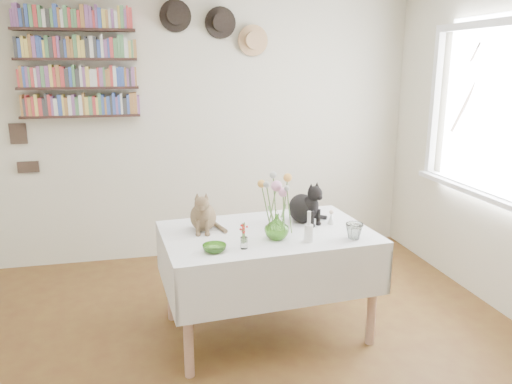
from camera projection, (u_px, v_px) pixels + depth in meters
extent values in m
cube|color=beige|center=(206.00, 128.00, 4.75)|extent=(4.04, 0.04, 2.54)
cube|color=white|center=(492.00, 111.00, 3.73)|extent=(0.01, 1.40, 1.20)
cube|color=white|center=(502.00, 22.00, 3.57)|extent=(0.06, 1.52, 0.06)
cube|color=white|center=(483.00, 192.00, 3.89)|extent=(0.06, 1.52, 0.06)
cube|color=white|center=(437.00, 104.00, 4.42)|extent=(0.06, 0.06, 1.20)
cube|color=white|center=(479.00, 192.00, 3.88)|extent=(0.12, 1.50, 0.04)
cube|color=white|center=(267.00, 235.00, 3.37)|extent=(1.46, 1.00, 0.06)
cylinder|color=tan|center=(188.00, 325.00, 2.95)|extent=(0.06, 0.06, 0.69)
cylinder|color=tan|center=(372.00, 297.00, 3.31)|extent=(0.06, 0.06, 0.69)
cylinder|color=tan|center=(171.00, 276.00, 3.63)|extent=(0.06, 0.06, 0.69)
cylinder|color=tan|center=(325.00, 257.00, 3.98)|extent=(0.06, 0.06, 0.69)
imported|color=#76BC49|center=(277.00, 227.00, 3.20)|extent=(0.19, 0.19, 0.17)
imported|color=#76BC49|center=(214.00, 248.00, 2.99)|extent=(0.17, 0.17, 0.05)
imported|color=white|center=(354.00, 231.00, 3.21)|extent=(0.13, 0.13, 0.11)
cylinder|color=white|center=(309.00, 233.00, 3.15)|extent=(0.06, 0.06, 0.11)
cylinder|color=white|center=(309.00, 218.00, 3.13)|extent=(0.02, 0.02, 0.09)
cylinder|color=white|center=(244.00, 243.00, 3.04)|extent=(0.05, 0.05, 0.07)
cone|color=white|center=(331.00, 219.00, 3.51)|extent=(0.05, 0.05, 0.08)
sphere|color=beige|center=(331.00, 212.00, 3.50)|extent=(0.03, 0.03, 0.03)
cylinder|color=#4C7233|center=(272.00, 209.00, 3.17)|extent=(0.01, 0.01, 0.30)
sphere|color=#E295BF|center=(272.00, 186.00, 3.13)|extent=(0.07, 0.07, 0.07)
cylinder|color=#4C7233|center=(284.00, 213.00, 3.16)|extent=(0.01, 0.01, 0.26)
sphere|color=#E295BF|center=(284.00, 193.00, 3.13)|extent=(0.06, 0.06, 0.06)
cylinder|color=#4C7233|center=(285.00, 204.00, 3.20)|extent=(0.01, 0.01, 0.34)
sphere|color=gold|center=(285.00, 179.00, 3.16)|extent=(0.06, 0.06, 0.06)
cylinder|color=#4C7233|center=(266.00, 207.00, 3.19)|extent=(0.01, 0.01, 0.31)
sphere|color=gold|center=(266.00, 184.00, 3.15)|extent=(0.05, 0.05, 0.05)
cylinder|color=#4C7233|center=(275.00, 202.00, 3.21)|extent=(0.01, 0.01, 0.37)
sphere|color=#999E93|center=(275.00, 174.00, 3.16)|extent=(0.04, 0.04, 0.04)
cylinder|color=#4C7233|center=(271.00, 209.00, 3.13)|extent=(0.01, 0.01, 0.33)
sphere|color=#999E93|center=(271.00, 183.00, 3.08)|extent=(0.04, 0.04, 0.04)
cylinder|color=#4C7233|center=(289.00, 211.00, 3.15)|extent=(0.01, 0.01, 0.29)
sphere|color=#999E93|center=(290.00, 189.00, 3.11)|extent=(0.04, 0.04, 0.04)
cube|color=black|center=(82.00, 116.00, 4.37)|extent=(1.00, 0.16, 0.02)
cube|color=black|center=(79.00, 88.00, 4.31)|extent=(1.00, 0.16, 0.02)
cube|color=black|center=(77.00, 59.00, 4.25)|extent=(1.00, 0.16, 0.02)
cube|color=black|center=(74.00, 30.00, 4.19)|extent=(1.00, 0.16, 0.02)
cylinder|color=black|center=(175.00, 16.00, 4.39)|extent=(0.28, 0.02, 0.28)
cylinder|color=black|center=(176.00, 16.00, 4.35)|extent=(0.16, 0.08, 0.16)
cylinder|color=black|center=(220.00, 23.00, 4.49)|extent=(0.28, 0.02, 0.28)
cylinder|color=black|center=(221.00, 22.00, 4.45)|extent=(0.16, 0.08, 0.16)
cylinder|color=tan|center=(253.00, 40.00, 4.59)|extent=(0.28, 0.02, 0.28)
cylinder|color=tan|center=(254.00, 40.00, 4.55)|extent=(0.16, 0.08, 0.16)
cube|color=#38281E|center=(18.00, 134.00, 4.35)|extent=(0.14, 0.02, 0.18)
cube|color=#38281E|center=(28.00, 167.00, 4.44)|extent=(0.18, 0.02, 0.10)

